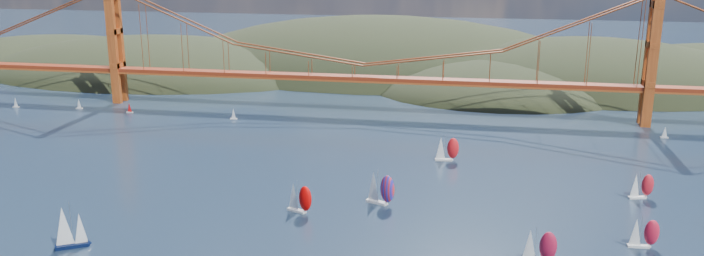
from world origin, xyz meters
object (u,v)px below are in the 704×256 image
(racer_5, at_px, (447,149))
(racer_rwb, at_px, (380,188))
(racer_3, at_px, (641,186))
(sloop_navy, at_px, (69,228))
(racer_2, at_px, (643,233))
(racer_0, at_px, (299,198))
(racer_1, at_px, (538,246))

(racer_5, relative_size, racer_rwb, 0.90)
(racer_3, height_order, racer_rwb, racer_rwb)
(sloop_navy, height_order, racer_2, sloop_navy)
(racer_0, height_order, racer_rwb, racer_rwb)
(racer_5, height_order, racer_rwb, racer_rwb)
(racer_1, xyz_separation_m, racer_rwb, (-42.95, 31.47, 0.53))
(sloop_navy, height_order, racer_0, sloop_navy)
(racer_3, bearing_deg, racer_0, -179.19)
(racer_1, distance_m, racer_5, 81.26)
(racer_rwb, bearing_deg, racer_3, 37.10)
(racer_0, distance_m, racer_3, 102.72)
(racer_2, bearing_deg, sloop_navy, -172.97)
(sloop_navy, bearing_deg, racer_rwb, 0.33)
(sloop_navy, distance_m, racer_0, 60.96)
(sloop_navy, xyz_separation_m, racer_5, (89.63, 89.73, -0.94))
(racer_0, bearing_deg, racer_2, 18.80)
(racer_2, relative_size, racer_3, 1.00)
(racer_1, relative_size, racer_3, 1.11)
(racer_0, height_order, racer_5, racer_5)
(sloop_navy, xyz_separation_m, racer_rwb, (72.61, 44.19, -0.42))
(racer_3, xyz_separation_m, racer_rwb, (-76.59, -19.07, 0.97))
(racer_rwb, bearing_deg, racer_0, -130.87)
(racer_5, xyz_separation_m, racer_rwb, (-17.02, -45.54, 0.51))
(racer_2, distance_m, racer_rwb, 71.78)
(sloop_navy, height_order, racer_5, sloop_navy)
(racer_2, height_order, racer_5, racer_5)
(sloop_navy, distance_m, racer_5, 126.83)
(racer_1, relative_size, racer_rwb, 0.89)
(racer_3, relative_size, racer_rwb, 0.81)
(sloop_navy, distance_m, racer_rwb, 85.01)
(racer_2, bearing_deg, racer_rwb, 162.34)
(racer_5, bearing_deg, sloop_navy, -140.98)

